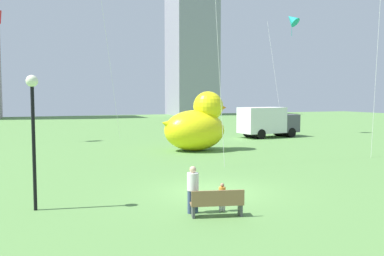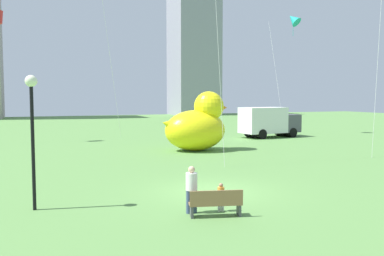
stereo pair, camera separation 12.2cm
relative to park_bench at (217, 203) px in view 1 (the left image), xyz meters
name	(u,v)px [view 1 (the left image)]	position (x,y,z in m)	size (l,w,h in m)	color
ground_plane	(212,191)	(1.38, 3.37, -0.48)	(140.00, 140.00, 0.00)	#588744
park_bench	(217,203)	(0.00, 0.00, 0.00)	(1.78, 0.86, 0.90)	olive
person_adult	(193,187)	(-0.56, 0.72, 0.40)	(0.39, 0.39, 1.59)	#38476B
person_child	(222,196)	(0.44, 0.55, 0.06)	(0.24, 0.24, 0.97)	silver
giant_inflatable_duck	(197,125)	(5.77, 15.51, 1.33)	(5.13, 3.29, 4.25)	yellow
lamppost	(33,114)	(-5.43, 3.08, 2.82)	(0.40, 0.40, 4.61)	black
box_truck	(267,122)	(15.70, 21.88, 0.96)	(6.00, 2.86, 2.85)	white
kite_teal	(292,19)	(19.86, 24.12, 11.22)	(2.82, 3.66, 12.50)	silver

